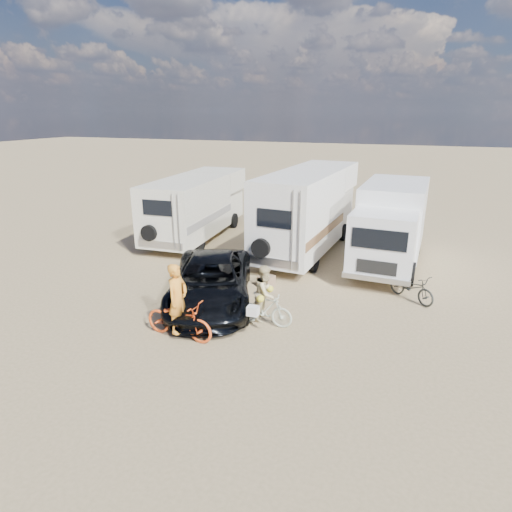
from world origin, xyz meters
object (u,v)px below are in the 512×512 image
(rider_woman, at_px, (265,299))
(crate, at_px, (266,281))
(rv_main, at_px, (308,212))
(bike_parked, at_px, (412,287))
(dark_suv, at_px, (211,281))
(cooler, at_px, (187,277))
(bike_man, at_px, (179,319))
(rider_man, at_px, (178,305))
(rv_left, at_px, (197,207))
(box_truck, at_px, (390,226))
(bike_woman, at_px, (265,309))

(rider_woman, height_order, crate, rider_woman)
(rv_main, relative_size, bike_parked, 4.39)
(rider_woman, bearing_deg, dark_suv, 70.79)
(bike_parked, xyz_separation_m, cooler, (-7.12, -1.13, -0.22))
(bike_man, xyz_separation_m, rider_man, (0.00, 0.00, 0.40))
(bike_man, bearing_deg, rv_main, -3.99)
(rv_left, height_order, rider_man, rv_left)
(rider_woman, relative_size, crate, 3.36)
(rv_main, xyz_separation_m, box_truck, (3.23, -0.57, -0.18))
(crate, bearing_deg, rider_woman, -71.91)
(rider_man, bearing_deg, bike_man, 0.00)
(dark_suv, bearing_deg, box_truck, 28.24)
(rider_woman, xyz_separation_m, cooler, (-3.43, 1.94, -0.55))
(dark_suv, bearing_deg, rider_woman, -42.04)
(rider_woman, relative_size, cooler, 2.87)
(rv_left, relative_size, bike_parked, 4.17)
(bike_man, distance_m, crate, 4.12)
(dark_suv, xyz_separation_m, crate, (1.14, 1.80, -0.52))
(box_truck, xyz_separation_m, bike_woman, (-2.75, -6.18, -1.02))
(bike_man, relative_size, crate, 4.27)
(bike_man, relative_size, cooler, 3.65)
(rv_main, distance_m, dark_suv, 6.22)
(rv_left, relative_size, box_truck, 1.13)
(rv_main, height_order, dark_suv, rv_main)
(box_truck, distance_m, cooler, 7.60)
(rv_main, bearing_deg, box_truck, -5.12)
(bike_parked, relative_size, crate, 3.62)
(cooler, bearing_deg, rider_man, -78.70)
(bike_man, height_order, bike_parked, bike_man)
(dark_suv, distance_m, rider_woman, 2.13)
(rv_left, relative_size, rider_woman, 4.50)
(bike_man, bearing_deg, cooler, 31.01)
(rv_main, height_order, rider_man, rv_main)
(cooler, bearing_deg, box_truck, 20.21)
(rv_left, bearing_deg, rv_main, -6.99)
(rider_man, relative_size, crate, 4.01)
(rv_main, xyz_separation_m, bike_woman, (0.48, -6.74, -1.20))
(box_truck, height_order, bike_man, box_truck)
(rv_main, height_order, rider_woman, rv_main)
(dark_suv, bearing_deg, crate, 37.14)
(dark_suv, bearing_deg, bike_parked, 1.49)
(dark_suv, bearing_deg, cooler, 120.89)
(box_truck, distance_m, dark_suv, 7.22)
(box_truck, xyz_separation_m, bike_parked, (0.94, -3.11, -1.05))
(dark_suv, xyz_separation_m, bike_parked, (5.67, 2.29, -0.27))
(dark_suv, distance_m, bike_parked, 6.12)
(rv_left, distance_m, cooler, 5.79)
(crate, bearing_deg, rv_main, 84.98)
(box_truck, distance_m, rider_woman, 6.80)
(rv_left, xyz_separation_m, crate, (4.88, -4.54, -1.20))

